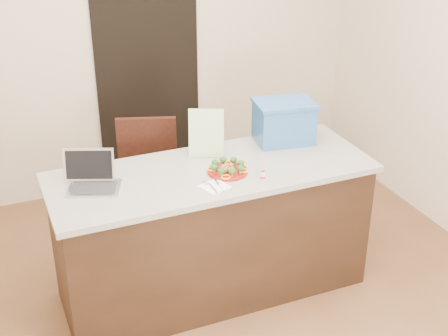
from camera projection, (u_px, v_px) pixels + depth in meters
name	position (u px, v px, depth m)	size (l,w,h in m)	color
ground	(227.00, 309.00, 4.13)	(4.00, 4.00, 0.00)	brown
room_shell	(228.00, 74.00, 3.40)	(4.00, 4.00, 4.00)	white
doorway	(148.00, 76.00, 5.35)	(0.90, 0.02, 2.00)	black
island	(213.00, 231.00, 4.13)	(2.06, 0.76, 0.92)	black
plate	(228.00, 171.00, 3.88)	(0.25, 0.25, 0.02)	maroon
meatballs	(227.00, 168.00, 3.87)	(0.10, 0.10, 0.04)	brown
broccoli	(228.00, 165.00, 3.87)	(0.22, 0.22, 0.04)	#194412
pepper_rings	(228.00, 170.00, 3.88)	(0.23, 0.23, 0.01)	yellow
napkin	(215.00, 186.00, 3.72)	(0.15, 0.15, 0.01)	white
fork	(211.00, 185.00, 3.72)	(0.03, 0.17, 0.00)	#A9AAAE
knife	(220.00, 186.00, 3.71)	(0.02, 0.18, 0.01)	white
yogurt_bottle	(263.00, 176.00, 3.78)	(0.03, 0.03, 0.06)	beige
laptop	(92.00, 177.00, 3.71)	(0.36, 0.34, 0.22)	#B2B3B7
leaflet	(206.00, 133.00, 4.03)	(0.23, 0.00, 0.33)	white
blue_box	(284.00, 121.00, 4.25)	(0.44, 0.34, 0.29)	#2A5B99
chair	(153.00, 177.00, 4.61)	(0.55, 0.56, 0.99)	#351710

